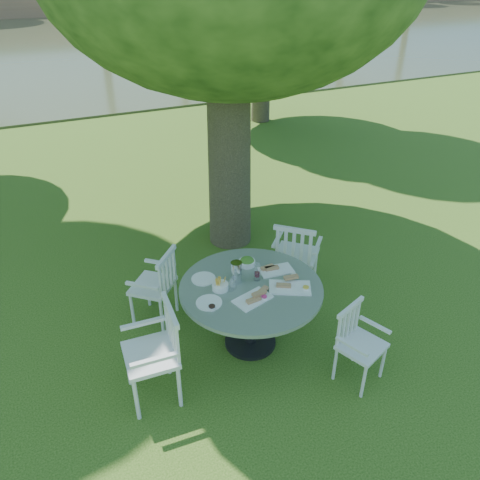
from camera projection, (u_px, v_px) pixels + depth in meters
name	position (u px, v px, depth m)	size (l,w,h in m)	color
ground	(247.00, 307.00, 5.70)	(140.00, 140.00, 0.00)	#22410D
table	(251.00, 297.00, 4.85)	(1.47, 1.47, 0.77)	black
chair_ne	(295.00, 253.00, 5.67)	(0.68, 0.68, 0.99)	silver
chair_nw	(160.00, 282.00, 5.23)	(0.63, 0.63, 0.92)	silver
chair_sw	(160.00, 346.00, 4.29)	(0.51, 0.54, 1.00)	silver
chair_se	(355.00, 338.00, 4.54)	(0.52, 0.51, 0.82)	silver
tableware	(245.00, 280.00, 4.80)	(1.21, 0.86, 0.24)	white
river	(49.00, 46.00, 23.59)	(100.00, 28.00, 0.12)	#353B23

